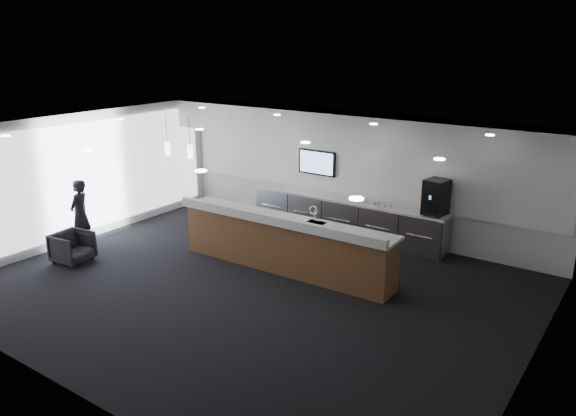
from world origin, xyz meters
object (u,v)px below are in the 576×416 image
Objects in this scene: service_counter at (285,243)px; armchair at (72,247)px; coffee_machine at (436,197)px; lounge_guest at (80,214)px.

service_counter is 6.65× the size of armchair.
service_counter is 6.31× the size of coffee_machine.
coffee_machine reaches higher than lounge_guest.
service_counter is 3.06× the size of lounge_guest.
lounge_guest reaches higher than service_counter.
lounge_guest is (-4.54, -1.61, 0.22)m from service_counter.
coffee_machine is 1.05× the size of armchair.
coffee_machine is (2.22, 2.53, 0.76)m from service_counter.
service_counter is at bearing 86.95° from lounge_guest.
service_counter reaches higher than armchair.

